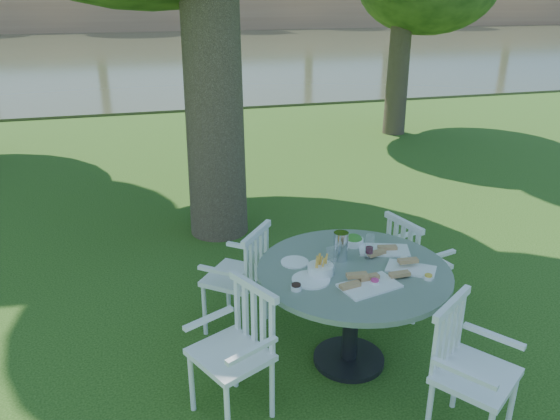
# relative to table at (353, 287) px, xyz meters

# --- Properties ---
(ground) EXTENTS (140.00, 140.00, 0.00)m
(ground) POSITION_rel_table_xyz_m (-0.24, 1.01, -0.67)
(ground) COLOR #193B0C
(ground) RESTS_ON ground
(table) EXTENTS (1.43, 1.43, 0.83)m
(table) POSITION_rel_table_xyz_m (0.00, 0.00, 0.00)
(table) COLOR black
(table) RESTS_ON ground
(chair_ne) EXTENTS (0.54, 0.56, 0.92)m
(chair_ne) POSITION_rel_table_xyz_m (0.78, 0.56, -0.13)
(chair_ne) COLOR white
(chair_ne) RESTS_ON ground
(chair_nw) EXTENTS (0.65, 0.66, 0.95)m
(chair_nw) POSITION_rel_table_xyz_m (-0.69, 0.65, -0.11)
(chair_nw) COLOR white
(chair_nw) RESTS_ON ground
(chair_sw) EXTENTS (0.61, 0.63, 0.94)m
(chair_sw) POSITION_rel_table_xyz_m (-0.91, -0.28, -0.12)
(chair_sw) COLOR white
(chair_sw) RESTS_ON ground
(chair_se) EXTENTS (0.65, 0.65, 0.95)m
(chair_se) POSITION_rel_table_xyz_m (0.40, -0.87, -0.11)
(chair_se) COLOR white
(chair_se) RESTS_ON ground
(tableware) EXTENTS (1.14, 0.90, 0.23)m
(tableware) POSITION_rel_table_xyz_m (-0.02, 0.06, 0.20)
(tableware) COLOR white
(tableware) RESTS_ON table
(river) EXTENTS (100.00, 28.00, 0.12)m
(river) POSITION_rel_table_xyz_m (-0.24, 24.01, -0.67)
(river) COLOR #373A22
(river) RESTS_ON ground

